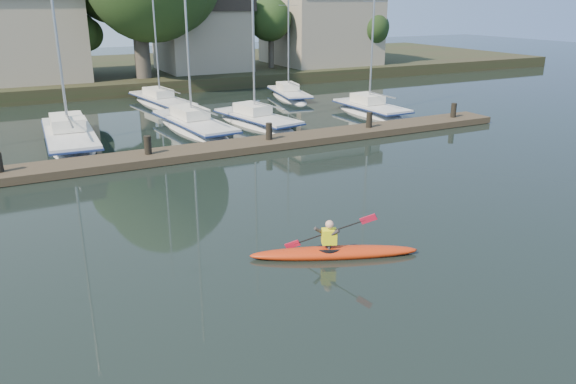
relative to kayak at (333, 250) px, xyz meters
name	(u,v)px	position (x,y,z in m)	size (l,w,h in m)	color
ground	(395,277)	(0.80, -1.82, -0.19)	(160.00, 160.00, 0.00)	black
kayak	(333,250)	(0.00, 0.00, 0.00)	(4.73, 2.46, 1.55)	#BB3D0E
dock	(212,150)	(0.80, 12.18, 0.02)	(34.00, 2.00, 1.80)	#413325
sailboat_1	(71,148)	(-4.90, 17.33, -0.40)	(2.78, 9.61, 15.56)	white
sailboat_2	(194,133)	(1.67, 17.48, -0.38)	(2.94, 9.30, 15.15)	white
sailboat_3	(257,128)	(5.37, 17.12, -0.37)	(3.44, 8.01, 12.53)	white
sailboat_4	(370,117)	(13.21, 16.80, -0.38)	(2.29, 7.07, 11.92)	white
sailboat_6	(162,108)	(2.17, 25.93, -0.36)	(3.14, 9.33, 14.55)	white
sailboat_7	(289,100)	(11.39, 24.61, -0.36)	(3.11, 7.27, 11.37)	white
shore	(122,45)	(2.41, 38.46, 3.04)	(90.00, 25.25, 12.75)	#222F17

